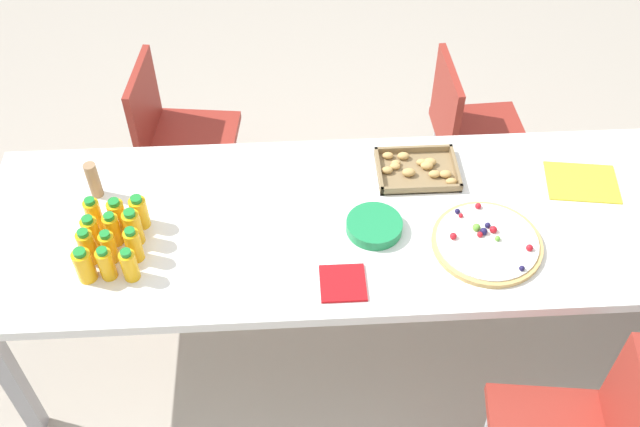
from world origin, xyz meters
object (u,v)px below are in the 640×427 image
Objects in this scene: party_table at (347,230)px; plate_stack at (374,226)px; juice_bottle_6 at (91,232)px; fruit_pizza at (487,242)px; juice_bottle_1 at (106,264)px; juice_bottle_0 at (84,265)px; juice_bottle_8 at (133,227)px; juice_bottle_7 at (113,229)px; paper_folder at (582,182)px; juice_bottle_2 at (129,265)px; juice_bottle_4 at (109,247)px; juice_bottle_5 at (134,245)px; juice_bottle_10 at (117,215)px; napkin_stack at (343,283)px; snack_tray at (417,170)px; chair_far_left at (175,132)px; juice_bottle_3 at (88,247)px; juice_bottle_11 at (139,212)px; juice_bottle_9 at (94,214)px; chair_far_right at (468,127)px; cardboard_tube at (94,180)px.

plate_stack reaches higher than party_table.
juice_bottle_6 is 0.35× the size of fruit_pizza.
juice_bottle_1 is 0.91m from plate_stack.
juice_bottle_8 is at bearing 47.33° from juice_bottle_0.
juice_bottle_7 reaches higher than paper_folder.
juice_bottle_4 is (-0.08, 0.08, 0.00)m from juice_bottle_2.
juice_bottle_6 is at bearing 155.28° from juice_bottle_5.
juice_bottle_0 reaches higher than juice_bottle_7.
napkin_stack is at bearing -21.15° from juice_bottle_10.
juice_bottle_0 is 1.04× the size of juice_bottle_2.
juice_bottle_6 is 0.44× the size of snack_tray.
plate_stack is at bearing 9.80° from juice_bottle_1.
juice_bottle_8 reaches higher than juice_bottle_4.
chair_far_left is 6.31× the size of juice_bottle_6.
paper_folder is at bearing 6.88° from juice_bottle_8.
plate_stack is at bearing 0.39° from juice_bottle_8.
napkin_stack is (0.84, -0.22, -0.06)m from juice_bottle_6.
juice_bottle_5 is at bearing -43.80° from juice_bottle_7.
juice_bottle_3 is at bearing -90.29° from juice_bottle_6.
juice_bottle_7 is 1.12m from snack_tray.
juice_bottle_6 is 0.51× the size of paper_folder.
juice_bottle_10 is 1.69m from paper_folder.
snack_tray is (1.01, 0.29, -0.06)m from juice_bottle_8.
juice_bottle_8 reaches higher than juice_bottle_6.
plate_stack is at bearing 11.26° from juice_bottle_2.
fruit_pizza is at bearing -3.96° from juice_bottle_8.
plate_stack is at bearing -166.59° from paper_folder.
juice_bottle_10 is (0.08, 0.15, -0.01)m from juice_bottle_3.
juice_bottle_4 is at bearing 0.46° from juice_bottle_3.
juice_bottle_2 and juice_bottle_10 have the same top height.
juice_bottle_11 is 1.03m from snack_tray.
juice_bottle_11 is (0.16, -0.00, 0.00)m from juice_bottle_9.
fruit_pizza reaches higher than paper_folder.
napkin_stack is at bearing -10.06° from juice_bottle_3.
juice_bottle_7 is 0.80m from napkin_stack.
juice_bottle_2 is at bearing -168.74° from plate_stack.
juice_bottle_1 is at bearing 174.30° from napkin_stack.
juice_bottle_6 is at bearing 165.35° from napkin_stack.
juice_bottle_7 is (-1.42, -0.82, 0.31)m from chair_far_right.
juice_bottle_6 is at bearing 116.04° from juice_bottle_1.
juice_bottle_1 is at bearing -45.85° from juice_bottle_3.
party_table is 0.93m from cardboard_tube.
juice_bottle_0 is (-0.87, -0.21, 0.12)m from party_table.
juice_bottle_0 is at bearing -132.67° from juice_bottle_8.
chair_far_right is at bearing 36.02° from juice_bottle_2.
party_table is 19.30× the size of juice_bottle_9.
juice_bottle_11 reaches higher than napkin_stack.
juice_bottle_1 is 0.89× the size of napkin_stack.
snack_tray is (1.09, 0.43, -0.05)m from juice_bottle_1.
juice_bottle_3 reaches higher than juice_bottle_4.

